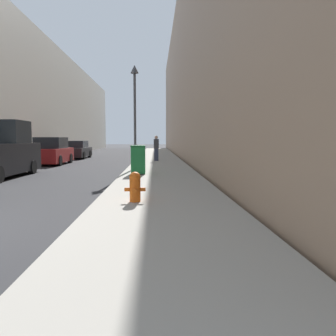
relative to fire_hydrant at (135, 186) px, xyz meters
name	(u,v)px	position (x,y,z in m)	size (l,w,h in m)	color
sidewalk_right	(158,161)	(0.68, 15.55, -0.44)	(3.31, 60.00, 0.15)	#9E998E
building_right_stone	(240,81)	(8.43, 23.55, 6.58)	(12.00, 60.00, 14.20)	#9E7F66
fire_hydrant	(135,186)	(0.00, 0.00, 0.00)	(0.49, 0.38, 0.70)	#D15614
trash_bin	(138,159)	(-0.25, 6.18, 0.25)	(0.60, 0.68, 1.21)	#1E7538
lamppost	(135,103)	(-0.53, 8.73, 2.85)	(0.40, 0.40, 5.07)	#4C4C51
parked_sedan_near	(52,152)	(-6.16, 13.58, 0.27)	(1.88, 4.17, 1.73)	maroon
parked_sedan_far	(76,150)	(-6.20, 20.10, 0.17)	(1.99, 4.26, 1.48)	black
pedestrian_on_sidewalk	(156,148)	(0.54, 14.61, 0.48)	(0.34, 0.22, 1.70)	#2D3347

